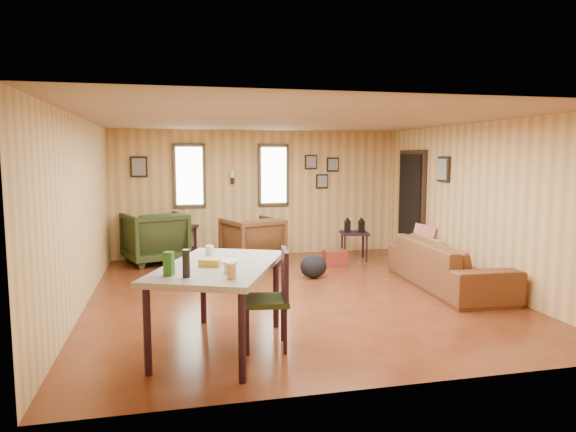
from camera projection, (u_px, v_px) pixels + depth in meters
name	position (u px, v px, depth m)	size (l,w,h in m)	color
room	(302.00, 206.00, 7.32)	(5.54, 6.04, 2.44)	brown
sofa	(448.00, 256.00, 7.46)	(2.35, 0.69, 0.92)	brown
recliner_brown	(252.00, 238.00, 9.08)	(0.90, 0.85, 0.93)	#553319
recliner_green	(155.00, 235.00, 9.19)	(0.99, 0.93, 1.02)	#2A3417
end_table	(178.00, 236.00, 9.50)	(0.78, 0.75, 0.77)	black
side_table	(354.00, 231.00, 9.47)	(0.59, 0.59, 0.80)	black
cooler	(335.00, 258.00, 8.98)	(0.39, 0.28, 0.28)	maroon
backpack	(313.00, 267.00, 8.07)	(0.51, 0.45, 0.36)	black
sofa_pillows	(436.00, 248.00, 7.83)	(0.94, 1.94, 0.40)	brown
dining_table	(218.00, 272.00, 5.02)	(1.58, 1.93, 1.10)	gray
dining_chair	(273.00, 293.00, 5.08)	(0.51, 0.51, 1.00)	#2A3417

